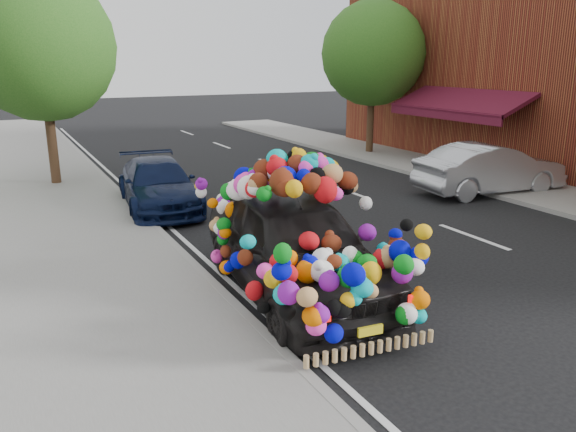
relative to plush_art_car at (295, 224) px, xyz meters
name	(u,v)px	position (x,y,z in m)	size (l,w,h in m)	color
ground	(331,264)	(1.23, 0.87, -1.18)	(100.00, 100.00, 0.00)	black
sidewalk	(90,306)	(-3.07, 0.87, -1.12)	(4.00, 60.00, 0.12)	gray
kerb	(212,283)	(-1.12, 0.87, -1.12)	(0.15, 60.00, 0.13)	gray
footpath_far	(512,186)	(9.43, 3.87, -1.12)	(3.00, 40.00, 0.12)	gray
lane_markings	(473,237)	(4.83, 0.87, -1.18)	(6.00, 50.00, 0.01)	silver
tree_near_sidewalk	(41,47)	(-2.57, 10.37, 2.84)	(4.20, 4.20, 6.13)	#332114
tree_far_b	(373,54)	(9.23, 10.87, 2.71)	(4.00, 4.00, 5.90)	#332114
plush_art_car	(295,224)	(0.00, 0.00, 0.00)	(2.80, 5.22, 2.29)	black
navy_sedan	(158,185)	(-0.51, 6.41, -0.57)	(1.72, 4.24, 1.23)	black
silver_hatchback	(490,169)	(8.23, 3.69, -0.47)	(1.50, 4.29, 1.41)	#A2A3AA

